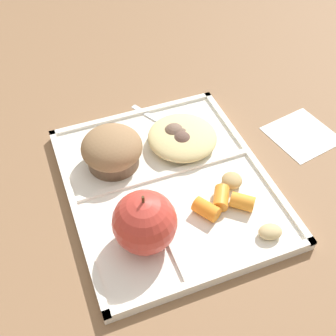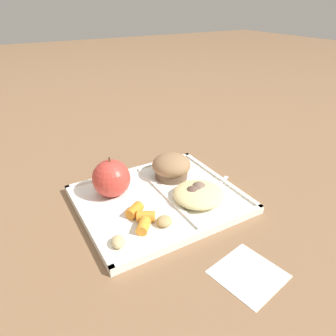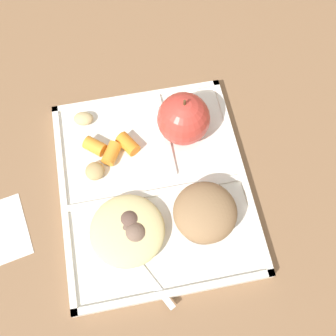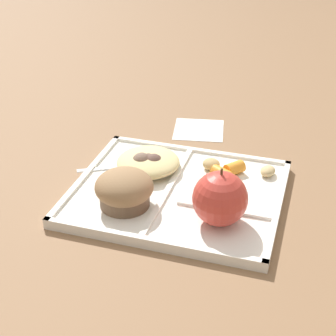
{
  "view_description": "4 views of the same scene",
  "coord_description": "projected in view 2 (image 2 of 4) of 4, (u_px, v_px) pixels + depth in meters",
  "views": [
    {
      "loc": [
        -0.39,
        0.15,
        0.51
      ],
      "look_at": [
        -0.0,
        -0.0,
        0.05
      ],
      "focal_mm": 46.69,
      "sensor_mm": 36.0,
      "label": 1
    },
    {
      "loc": [
        -0.27,
        -0.5,
        0.4
      ],
      "look_at": [
        0.04,
        0.03,
        0.06
      ],
      "focal_mm": 33.12,
      "sensor_mm": 36.0,
      "label": 2
    },
    {
      "loc": [
        0.23,
        -0.02,
        0.6
      ],
      "look_at": [
        -0.0,
        0.02,
        0.06
      ],
      "focal_mm": 43.34,
      "sensor_mm": 36.0,
      "label": 3
    },
    {
      "loc": [
        -0.2,
        0.71,
        0.49
      ],
      "look_at": [
        0.02,
        -0.01,
        0.05
      ],
      "focal_mm": 56.69,
      "sensor_mm": 36.0,
      "label": 4
    }
  ],
  "objects": [
    {
      "name": "ground",
      "position": [
        159.0,
        202.0,
        0.69
      ],
      "size": [
        6.0,
        6.0,
        0.0
      ],
      "primitive_type": "plane",
      "color": "#846042"
    },
    {
      "name": "meatball_back",
      "position": [
        199.0,
        194.0,
        0.67
      ],
      "size": [
        0.03,
        0.03,
        0.03
      ],
      "primitive_type": "sphere",
      "color": "#755B4C",
      "rests_on": "lunch_tray"
    },
    {
      "name": "potato_chunk_browned",
      "position": [
        118.0,
        242.0,
        0.55
      ],
      "size": [
        0.03,
        0.04,
        0.02
      ],
      "primitive_type": "ellipsoid",
      "rotation": [
        0.0,
        0.0,
        1.37
      ],
      "color": "tan",
      "rests_on": "lunch_tray"
    },
    {
      "name": "green_apple",
      "position": [
        111.0,
        178.0,
        0.68
      ],
      "size": [
        0.08,
        0.08,
        0.09
      ],
      "color": "#C63D33",
      "rests_on": "lunch_tray"
    },
    {
      "name": "carrot_slice_back",
      "position": [
        146.0,
        216.0,
        0.61
      ],
      "size": [
        0.04,
        0.04,
        0.02
      ],
      "primitive_type": "cylinder",
      "rotation": [
        0.0,
        1.57,
        2.61
      ],
      "color": "orange",
      "rests_on": "lunch_tray"
    },
    {
      "name": "paper_napkin",
      "position": [
        248.0,
        274.0,
        0.51
      ],
      "size": [
        0.12,
        0.12,
        0.0
      ],
      "primitive_type": "cube",
      "rotation": [
        0.0,
        0.0,
        0.19
      ],
      "color": "white",
      "rests_on": "ground"
    },
    {
      "name": "carrot_slice_tilted",
      "position": [
        143.0,
        226.0,
        0.58
      ],
      "size": [
        0.04,
        0.04,
        0.02
      ],
      "primitive_type": "cylinder",
      "rotation": [
        0.0,
        1.57,
        4.01
      ],
      "color": "orange",
      "rests_on": "lunch_tray"
    },
    {
      "name": "egg_noodle_pile",
      "position": [
        198.0,
        194.0,
        0.67
      ],
      "size": [
        0.11,
        0.11,
        0.03
      ],
      "primitive_type": "ellipsoid",
      "color": "beige",
      "rests_on": "lunch_tray"
    },
    {
      "name": "plastic_fork",
      "position": [
        213.0,
        192.0,
        0.7
      ],
      "size": [
        0.13,
        0.08,
        0.0
      ],
      "color": "white",
      "rests_on": "lunch_tray"
    },
    {
      "name": "meatball_center",
      "position": [
        199.0,
        190.0,
        0.68
      ],
      "size": [
        0.04,
        0.04,
        0.04
      ],
      "primitive_type": "sphere",
      "color": "#755B4C",
      "rests_on": "lunch_tray"
    },
    {
      "name": "potato_chunk_corner",
      "position": [
        164.0,
        221.0,
        0.6
      ],
      "size": [
        0.03,
        0.03,
        0.02
      ],
      "primitive_type": "ellipsoid",
      "rotation": [
        0.0,
        0.0,
        4.76
      ],
      "color": "tan",
      "rests_on": "lunch_tray"
    },
    {
      "name": "bran_muffin",
      "position": [
        171.0,
        167.0,
        0.75
      ],
      "size": [
        0.09,
        0.09,
        0.06
      ],
      "color": "brown",
      "rests_on": "lunch_tray"
    },
    {
      "name": "carrot_slice_small",
      "position": [
        135.0,
        210.0,
        0.63
      ],
      "size": [
        0.04,
        0.04,
        0.02
      ],
      "primitive_type": "cylinder",
      "rotation": [
        0.0,
        1.57,
        3.7
      ],
      "color": "orange",
      "rests_on": "lunch_tray"
    },
    {
      "name": "lunch_tray",
      "position": [
        159.0,
        200.0,
        0.69
      ],
      "size": [
        0.34,
        0.29,
        0.02
      ],
      "color": "white",
      "rests_on": "ground"
    },
    {
      "name": "meatball_side",
      "position": [
        193.0,
        194.0,
        0.67
      ],
      "size": [
        0.03,
        0.03,
        0.03
      ],
      "primitive_type": "sphere",
      "color": "brown",
      "rests_on": "lunch_tray"
    }
  ]
}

